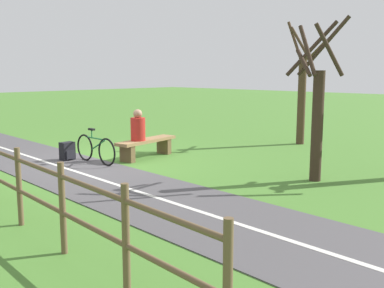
{
  "coord_description": "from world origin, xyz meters",
  "views": [
    {
      "loc": [
        6.33,
        9.52,
        2.26
      ],
      "look_at": [
        -0.53,
        2.79,
        0.71
      ],
      "focal_mm": 42.15,
      "sensor_mm": 36.0,
      "label": 1
    }
  ],
  "objects_px": {
    "tree_near_bench": "(302,93)",
    "backpack": "(67,151)",
    "bicycle": "(95,149)",
    "tree_far_left": "(317,108)",
    "person_seated": "(138,127)",
    "bench": "(147,145)"
  },
  "relations": [
    {
      "from": "bench",
      "to": "backpack",
      "type": "relative_size",
      "value": 4.19
    },
    {
      "from": "bench",
      "to": "tree_near_bench",
      "type": "distance_m",
      "value": 5.31
    },
    {
      "from": "backpack",
      "to": "person_seated",
      "type": "bearing_deg",
      "value": 138.62
    },
    {
      "from": "person_seated",
      "to": "tree_far_left",
      "type": "bearing_deg",
      "value": 95.78
    },
    {
      "from": "bicycle",
      "to": "tree_near_bench",
      "type": "relative_size",
      "value": 0.44
    },
    {
      "from": "tree_near_bench",
      "to": "backpack",
      "type": "bearing_deg",
      "value": -23.38
    },
    {
      "from": "bench",
      "to": "tree_far_left",
      "type": "bearing_deg",
      "value": 91.73
    },
    {
      "from": "tree_near_bench",
      "to": "tree_far_left",
      "type": "distance_m",
      "value": 4.89
    },
    {
      "from": "backpack",
      "to": "bicycle",
      "type": "bearing_deg",
      "value": 110.27
    },
    {
      "from": "person_seated",
      "to": "backpack",
      "type": "height_order",
      "value": "person_seated"
    },
    {
      "from": "bench",
      "to": "bicycle",
      "type": "xyz_separation_m",
      "value": [
        1.37,
        -0.32,
        0.01
      ]
    },
    {
      "from": "bicycle",
      "to": "backpack",
      "type": "distance_m",
      "value": 0.89
    },
    {
      "from": "bench",
      "to": "tree_near_bench",
      "type": "height_order",
      "value": "tree_near_bench"
    },
    {
      "from": "bench",
      "to": "bicycle",
      "type": "bearing_deg",
      "value": -22.36
    },
    {
      "from": "backpack",
      "to": "tree_near_bench",
      "type": "distance_m",
      "value": 7.27
    },
    {
      "from": "backpack",
      "to": "bench",
      "type": "bearing_deg",
      "value": 145.65
    },
    {
      "from": "tree_far_left",
      "to": "person_seated",
      "type": "bearing_deg",
      "value": -75.13
    },
    {
      "from": "bicycle",
      "to": "tree_near_bench",
      "type": "height_order",
      "value": "tree_near_bench"
    },
    {
      "from": "person_seated",
      "to": "bicycle",
      "type": "bearing_deg",
      "value": -28.65
    },
    {
      "from": "tree_near_bench",
      "to": "tree_far_left",
      "type": "xyz_separation_m",
      "value": [
        4.03,
        2.77,
        -0.08
      ]
    },
    {
      "from": "bicycle",
      "to": "tree_far_left",
      "type": "relative_size",
      "value": 0.48
    },
    {
      "from": "person_seated",
      "to": "bicycle",
      "type": "relative_size",
      "value": 0.49
    }
  ]
}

